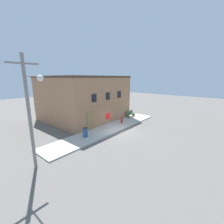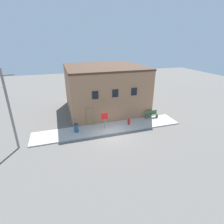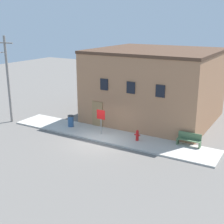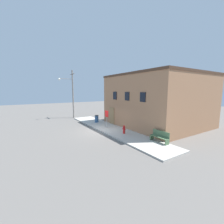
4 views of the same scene
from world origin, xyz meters
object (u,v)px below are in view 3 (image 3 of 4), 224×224
(bench, at_px, (189,140))
(utility_pole, at_px, (6,76))
(fire_hydrant, at_px, (137,135))
(trash_bin, at_px, (71,121))
(stop_sign, at_px, (101,117))

(bench, distance_m, utility_pole, 15.78)
(fire_hydrant, distance_m, bench, 3.68)
(trash_bin, relative_size, utility_pole, 0.13)
(stop_sign, xyz_separation_m, trash_bin, (-3.14, 0.28, -0.88))
(fire_hydrant, relative_size, stop_sign, 0.42)
(stop_sign, distance_m, utility_pole, 9.13)
(fire_hydrant, xyz_separation_m, stop_sign, (-2.99, -0.22, 0.96))
(bench, relative_size, utility_pole, 0.22)
(bench, bearing_deg, utility_pole, -170.92)
(fire_hydrant, bearing_deg, utility_pole, -172.91)
(stop_sign, height_order, trash_bin, stop_sign)
(fire_hydrant, xyz_separation_m, utility_pole, (-11.64, -1.45, 3.59))
(fire_hydrant, distance_m, utility_pole, 12.26)
(fire_hydrant, bearing_deg, bench, 15.45)
(stop_sign, relative_size, bench, 1.18)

